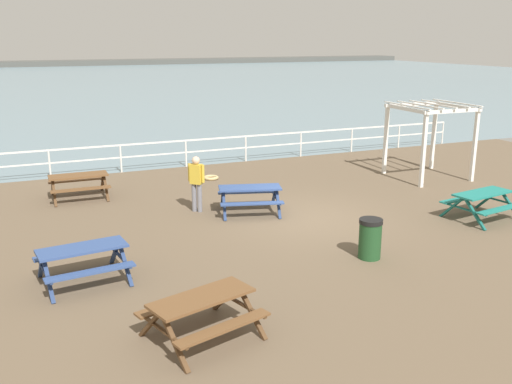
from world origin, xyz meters
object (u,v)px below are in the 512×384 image
(picnic_table_far_left, at_px, (482,199))
(lattice_pergola, at_px, (431,123))
(picnic_table_near_right, at_px, (79,181))
(picnic_table_far_right, at_px, (250,193))
(picnic_table_mid_centre, at_px, (202,307))
(litter_bin, at_px, (370,238))
(picnic_table_near_left, at_px, (83,256))
(visitor, at_px, (196,180))

(picnic_table_far_left, bearing_deg, lattice_pergola, 59.34)
(picnic_table_near_right, xyz_separation_m, picnic_table_far_left, (10.25, -6.63, 0.00))
(picnic_table_far_right, bearing_deg, picnic_table_far_left, -12.19)
(picnic_table_mid_centre, height_order, litter_bin, litter_bin)
(picnic_table_mid_centre, distance_m, lattice_pergola, 13.67)
(picnic_table_mid_centre, height_order, picnic_table_far_left, same)
(picnic_table_far_right, height_order, litter_bin, litter_bin)
(picnic_table_near_left, height_order, lattice_pergola, lattice_pergola)
(picnic_table_far_left, xyz_separation_m, visitor, (-7.21, 3.80, 0.36))
(picnic_table_mid_centre, xyz_separation_m, litter_bin, (4.70, 1.97, -0.10))
(picnic_table_near_left, xyz_separation_m, visitor, (3.67, 3.86, 0.36))
(lattice_pergola, bearing_deg, picnic_table_far_right, -168.24)
(visitor, distance_m, litter_bin, 5.73)
(picnic_table_mid_centre, relative_size, lattice_pergola, 0.80)
(picnic_table_far_left, xyz_separation_m, lattice_pergola, (1.83, 4.59, 1.41))
(visitor, xyz_separation_m, litter_bin, (2.62, -5.07, -0.47))
(picnic_table_near_right, distance_m, litter_bin, 9.72)
(picnic_table_far_left, bearing_deg, picnic_table_mid_centre, -169.71)
(picnic_table_far_left, bearing_deg, visitor, 143.28)
(picnic_table_far_right, relative_size, litter_bin, 2.26)
(picnic_table_near_left, distance_m, lattice_pergola, 13.61)
(lattice_pergola, bearing_deg, picnic_table_near_left, -159.10)
(lattice_pergola, xyz_separation_m, litter_bin, (-6.42, -5.86, -1.52))
(picnic_table_near_left, relative_size, picnic_table_far_left, 0.98)
(picnic_table_far_left, distance_m, litter_bin, 4.77)
(picnic_table_near_left, bearing_deg, picnic_table_near_right, 77.71)
(visitor, distance_m, lattice_pergola, 9.14)
(picnic_table_near_right, height_order, litter_bin, litter_bin)
(picnic_table_near_right, relative_size, litter_bin, 1.91)
(picnic_table_near_left, relative_size, litter_bin, 2.07)
(picnic_table_near_right, xyz_separation_m, lattice_pergola, (12.08, -2.04, 1.41))
(picnic_table_near_right, relative_size, picnic_table_far_right, 0.84)
(visitor, bearing_deg, litter_bin, 72.45)
(picnic_table_near_left, xyz_separation_m, picnic_table_near_right, (0.63, 6.69, 0.00))
(picnic_table_mid_centre, relative_size, litter_bin, 2.27)
(picnic_table_mid_centre, xyz_separation_m, picnic_table_far_left, (9.29, 3.24, 0.00))
(picnic_table_near_right, distance_m, visitor, 4.17)
(visitor, bearing_deg, picnic_table_far_left, 107.32)
(picnic_table_near_right, distance_m, picnic_table_far_left, 12.21)
(lattice_pergola, bearing_deg, picnic_table_near_right, 171.23)
(picnic_table_mid_centre, distance_m, picnic_table_far_right, 7.24)
(picnic_table_near_left, distance_m, picnic_table_near_right, 6.72)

